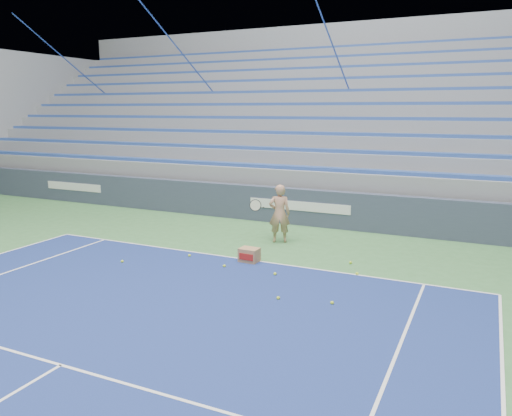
{
  "coord_description": "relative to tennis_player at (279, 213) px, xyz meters",
  "views": [
    {
      "loc": [
        5.09,
        1.85,
        3.46
      ],
      "look_at": [
        0.15,
        12.38,
        1.15
      ],
      "focal_mm": 35.0,
      "sensor_mm": 36.0,
      "label": 1
    }
  ],
  "objects": [
    {
      "name": "tennis_ball_7",
      "position": [
        -1.41,
        -2.16,
        -0.74
      ],
      "size": [
        0.07,
        0.07,
        0.07
      ],
      "primitive_type": "sphere",
      "color": "#C9EA2F",
      "rests_on": "ground"
    },
    {
      "name": "bleachers",
      "position": [
        -0.21,
        7.91,
        1.58
      ],
      "size": [
        31.0,
        9.15,
        7.3
      ],
      "color": "gray",
      "rests_on": "ground"
    },
    {
      "name": "tennis_ball_0",
      "position": [
        2.53,
        -3.59,
        -0.74
      ],
      "size": [
        0.07,
        0.07,
        0.07
      ],
      "primitive_type": "sphere",
      "color": "#C9EA2F",
      "rests_on": "ground"
    },
    {
      "name": "tennis_ball_1",
      "position": [
        -0.27,
        -2.52,
        -0.74
      ],
      "size": [
        0.07,
        0.07,
        0.07
      ],
      "primitive_type": "sphere",
      "color": "#C9EA2F",
      "rests_on": "ground"
    },
    {
      "name": "tennis_ball_5",
      "position": [
        1.56,
        -3.79,
        -0.74
      ],
      "size": [
        0.07,
        0.07,
        0.07
      ],
      "primitive_type": "sphere",
      "color": "#C9EA2F",
      "rests_on": "ground"
    },
    {
      "name": "tennis_ball_3",
      "position": [
        0.96,
        -2.54,
        -0.74
      ],
      "size": [
        0.07,
        0.07,
        0.07
      ],
      "primitive_type": "sphere",
      "color": "#C9EA2F",
      "rests_on": "ground"
    },
    {
      "name": "sponsor_barrier",
      "position": [
        -0.21,
        2.2,
        -0.23
      ],
      "size": [
        30.0,
        0.32,
        1.1
      ],
      "color": "#363E52",
      "rests_on": "ground"
    },
    {
      "name": "tennis_player",
      "position": [
        0.0,
        0.0,
        0.0
      ],
      "size": [
        0.94,
        0.9,
        1.54
      ],
      "color": "tan",
      "rests_on": "ground"
    },
    {
      "name": "tennis_ball_2",
      "position": [
        -2.55,
        -3.21,
        -0.74
      ],
      "size": [
        0.07,
        0.07,
        0.07
      ],
      "primitive_type": "sphere",
      "color": "#C9EA2F",
      "rests_on": "ground"
    },
    {
      "name": "ball_box",
      "position": [
        0.05,
        -1.91,
        -0.61
      ],
      "size": [
        0.45,
        0.36,
        0.33
      ],
      "color": "#A0754D",
      "rests_on": "ground"
    },
    {
      "name": "tennis_ball_4",
      "position": [
        2.21,
        -1.08,
        -0.74
      ],
      "size": [
        0.07,
        0.07,
        0.07
      ],
      "primitive_type": "sphere",
      "color": "#C9EA2F",
      "rests_on": "ground"
    },
    {
      "name": "tennis_ball_6",
      "position": [
        2.53,
        -1.79,
        -0.74
      ],
      "size": [
        0.07,
        0.07,
        0.07
      ],
      "primitive_type": "sphere",
      "color": "#C9EA2F",
      "rests_on": "ground"
    }
  ]
}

